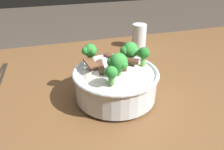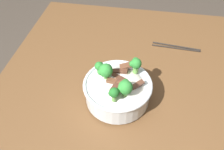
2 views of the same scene
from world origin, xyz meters
name	(u,v)px [view 1 (image 1 of 2)]	position (x,y,z in m)	size (l,w,h in m)	color
dining_table	(156,116)	(0.00, 0.00, 0.68)	(1.57, 0.98, 0.77)	brown
rice_bowl	(116,79)	(0.14, 0.00, 0.84)	(0.24, 0.24, 0.16)	silver
drinking_glass	(139,37)	(-0.08, -0.35, 0.82)	(0.06, 0.06, 0.10)	white
chopsticks_pair	(0,78)	(0.48, -0.22, 0.78)	(0.04, 0.22, 0.01)	#28231E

